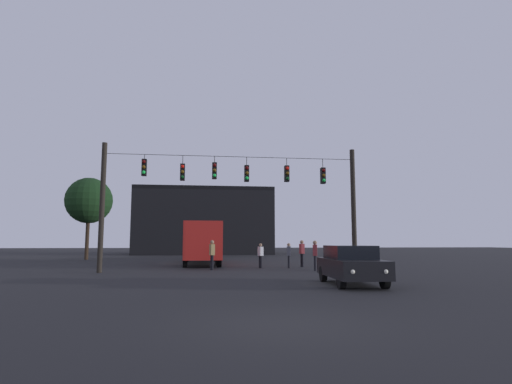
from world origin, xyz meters
TOP-DOWN VIEW (x-y plane):
  - ground_plane at (0.00, 24.50)m, footprint 168.00×168.00m
  - overhead_signal_span at (0.03, 15.25)m, footprint 14.74×0.44m
  - city_bus at (-1.78, 23.50)m, footprint 2.78×11.06m
  - car_near_right at (4.10, 7.33)m, footprint 2.06×4.42m
  - car_far_left at (-1.32, 32.21)m, footprint 2.00×4.41m
  - pedestrian_crossing_left at (4.92, 18.91)m, footprint 0.31×0.40m
  - pedestrian_crossing_center at (3.84, 17.99)m, footprint 0.32×0.41m
  - pedestrian_crossing_right at (-1.11, 16.67)m, footprint 0.34×0.42m
  - pedestrian_near_bus at (2.02, 18.14)m, footprint 0.36×0.42m
  - pedestrian_trailing at (4.83, 15.29)m, footprint 0.34×0.42m
  - corner_building at (-1.53, 51.25)m, footprint 18.06×13.69m
  - tree_left_silhouette at (-12.49, 32.60)m, footprint 4.35×4.35m

SIDE VIEW (x-z plane):
  - ground_plane at x=0.00m, z-range 0.00..0.00m
  - car_near_right at x=4.10m, z-range 0.04..1.56m
  - car_far_left at x=-1.32m, z-range 0.04..1.56m
  - pedestrian_near_bus at x=2.02m, z-range 0.09..1.66m
  - pedestrian_crossing_center at x=3.84m, z-range 0.10..1.68m
  - pedestrian_trailing at x=4.83m, z-range 0.12..1.86m
  - pedestrian_crossing_right at x=-1.11m, z-range 0.12..1.89m
  - pedestrian_crossing_left at x=4.92m, z-range 0.13..1.90m
  - city_bus at x=-1.78m, z-range 0.37..3.37m
  - overhead_signal_span at x=0.03m, z-range 0.75..7.95m
  - corner_building at x=-1.53m, z-range 0.00..8.78m
  - tree_left_silhouette at x=-12.49m, z-range 1.68..9.43m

